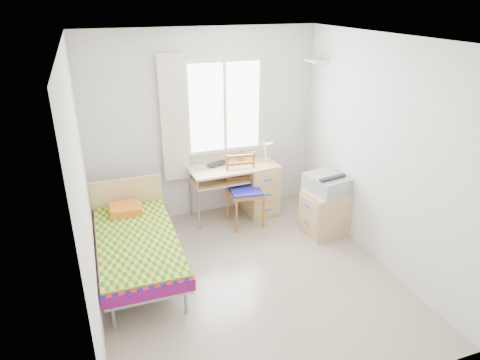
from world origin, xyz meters
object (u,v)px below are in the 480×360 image
at_px(bed, 136,240).
at_px(printer, 327,183).
at_px(cabinet, 326,212).
at_px(chair, 244,186).
at_px(desk, 255,186).

distance_m(bed, printer, 2.51).
relative_size(bed, cabinet, 3.21).
relative_size(bed, chair, 1.90).
bearing_deg(cabinet, printer, 70.74).
bearing_deg(printer, cabinet, -116.30).
relative_size(desk, chair, 1.26).
relative_size(chair, printer, 1.69).
distance_m(bed, desk, 2.02).
distance_m(bed, chair, 1.69).
bearing_deg(bed, desk, 26.59).
bearing_deg(cabinet, chair, 143.09).
distance_m(desk, printer, 1.10).
height_order(cabinet, printer, printer).
height_order(chair, cabinet, chair).
bearing_deg(printer, chair, 137.88).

